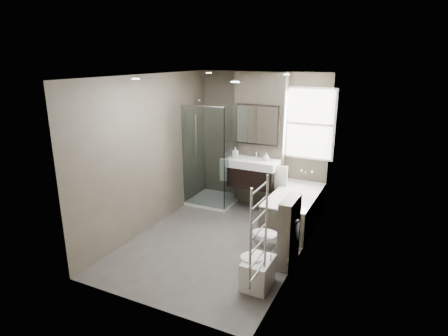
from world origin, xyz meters
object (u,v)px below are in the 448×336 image
Objects in this scene: bathtub at (294,207)px; bidet at (258,272)px; toilet at (272,239)px; vanity at (253,173)px.

bathtub reaches higher than bidet.
bidet is (0.04, -0.67, -0.14)m from toilet.
toilet is at bearing 93.78° from bidet.
bathtub is at bearing 92.51° from bidet.
bidet is (0.09, -2.04, -0.11)m from bathtub.
vanity is 1.99m from toilet.
toilet is 0.69m from bidet.
vanity is 0.59× the size of bathtub.
toilet is at bearing -88.12° from bathtub.
vanity reaches higher than bidet.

